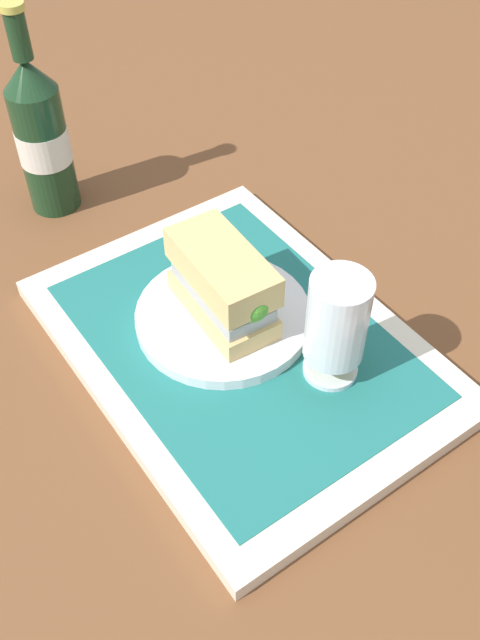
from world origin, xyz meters
TOP-DOWN VIEW (x-y plane):
  - ground_plane at (0.00, 0.00)m, footprint 3.00×3.00m
  - tray at (0.00, 0.00)m, footprint 0.44×0.32m
  - placemat at (0.00, 0.00)m, footprint 0.38×0.27m
  - plate at (-0.03, 0.00)m, footprint 0.19×0.19m
  - sandwich at (-0.03, 0.00)m, footprint 0.14×0.07m
  - beer_glass at (0.09, 0.05)m, footprint 0.06×0.06m
  - second_bottle at (-0.35, -0.05)m, footprint 0.07×0.07m

SIDE VIEW (x-z plane):
  - ground_plane at x=0.00m, z-range 0.00..0.00m
  - tray at x=0.00m, z-range 0.00..0.02m
  - placemat at x=0.00m, z-range 0.02..0.02m
  - plate at x=-0.03m, z-range 0.02..0.04m
  - sandwich at x=-0.03m, z-range 0.04..0.12m
  - beer_glass at x=0.09m, z-range 0.03..0.15m
  - second_bottle at x=-0.35m, z-range -0.03..0.24m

